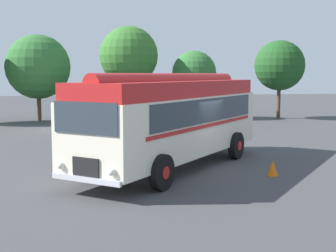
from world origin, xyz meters
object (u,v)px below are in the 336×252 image
(car_mid_left, at_px, (168,116))
(traffic_cone, at_px, (273,168))
(vintage_bus, at_px, (174,117))
(car_near_left, at_px, (125,116))
(box_van, at_px, (80,108))

(car_mid_left, xyz_separation_m, traffic_cone, (1.51, -14.02, -0.57))
(vintage_bus, xyz_separation_m, car_near_left, (-1.08, 12.71, -1.05))
(box_van, height_order, traffic_cone, box_van)
(car_mid_left, height_order, traffic_cone, car_mid_left)
(traffic_cone, bearing_deg, box_van, 115.76)
(box_van, relative_size, traffic_cone, 10.49)
(vintage_bus, bearing_deg, traffic_cone, -29.72)
(vintage_bus, bearing_deg, car_mid_left, 82.46)
(vintage_bus, height_order, box_van, vintage_bus)
(box_van, bearing_deg, traffic_cone, -64.24)
(car_mid_left, relative_size, traffic_cone, 7.95)
(vintage_bus, relative_size, box_van, 1.63)
(car_mid_left, distance_m, box_van, 5.50)
(vintage_bus, xyz_separation_m, traffic_cone, (3.13, -1.79, -1.62))
(vintage_bus, height_order, car_mid_left, vintage_bus)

